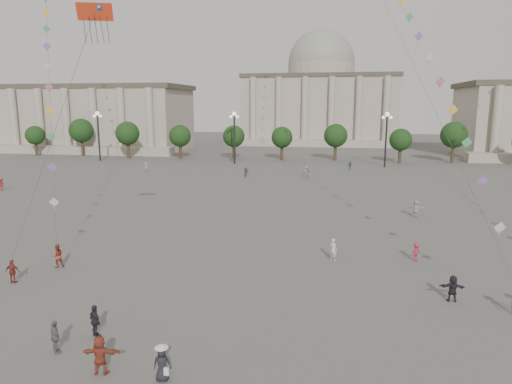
# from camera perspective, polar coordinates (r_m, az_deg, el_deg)

# --- Properties ---
(ground) EXTENTS (360.00, 360.00, 0.00)m
(ground) POSITION_cam_1_polar(r_m,az_deg,el_deg) (25.10, -4.23, -17.53)
(ground) COLOR #514F4D
(ground) RESTS_ON ground
(hall_west) EXTENTS (84.00, 26.22, 17.20)m
(hall_west) POSITION_cam_1_polar(r_m,az_deg,el_deg) (140.69, -25.25, 8.36)
(hall_west) COLOR #AC9E90
(hall_west) RESTS_ON ground
(hall_central) EXTENTS (48.30, 34.30, 35.50)m
(hall_central) POSITION_cam_1_polar(r_m,az_deg,el_deg) (150.74, 8.03, 11.58)
(hall_central) COLOR #AC9E90
(hall_central) RESTS_ON ground
(tree_row) EXTENTS (137.12, 5.12, 8.00)m
(tree_row) POSITION_cam_1_polar(r_m,az_deg,el_deg) (99.76, 6.81, 6.98)
(tree_row) COLOR #36291B
(tree_row) RESTS_ON ground
(lamp_post_far_west) EXTENTS (2.00, 0.90, 10.65)m
(lamp_post_far_west) POSITION_cam_1_polar(r_m,az_deg,el_deg) (104.54, -19.14, 7.71)
(lamp_post_far_west) COLOR #262628
(lamp_post_far_west) RESTS_ON ground
(lamp_post_mid_west) EXTENTS (2.00, 0.90, 10.65)m
(lamp_post_mid_west) POSITION_cam_1_polar(r_m,az_deg,el_deg) (93.79, -2.72, 8.00)
(lamp_post_mid_west) COLOR #262628
(lamp_post_mid_west) RESTS_ON ground
(lamp_post_mid_east) EXTENTS (2.00, 0.90, 10.65)m
(lamp_post_mid_east) POSITION_cam_1_polar(r_m,az_deg,el_deg) (91.99, 16.00, 7.55)
(lamp_post_mid_east) COLOR #262628
(lamp_post_mid_east) RESTS_ON ground
(person_crowd_0) EXTENTS (1.00, 0.72, 1.58)m
(person_crowd_0) POSITION_cam_1_polar(r_m,az_deg,el_deg) (87.59, 11.65, 3.28)
(person_crowd_0) COLOR #355578
(person_crowd_0) RESTS_ON ground
(person_crowd_2) EXTENTS (0.99, 1.30, 1.78)m
(person_crowd_2) POSITION_cam_1_polar(r_m,az_deg,el_deg) (73.85, -29.23, 0.83)
(person_crowd_2) COLOR maroon
(person_crowd_2) RESTS_ON ground
(person_crowd_3) EXTENTS (1.54, 0.50, 1.66)m
(person_crowd_3) POSITION_cam_1_polar(r_m,az_deg,el_deg) (31.08, 23.36, -11.00)
(person_crowd_3) COLOR black
(person_crowd_3) RESTS_ON ground
(person_crowd_4) EXTENTS (1.65, 1.68, 1.93)m
(person_crowd_4) POSITION_cam_1_polar(r_m,az_deg,el_deg) (76.38, 6.30, 2.49)
(person_crowd_4) COLOR beige
(person_crowd_4) RESTS_ON ground
(person_crowd_7) EXTENTS (1.84, 1.18, 1.90)m
(person_crowd_7) POSITION_cam_1_polar(r_m,az_deg,el_deg) (52.05, 19.39, -1.97)
(person_crowd_7) COLOR silver
(person_crowd_7) RESTS_ON ground
(person_crowd_8) EXTENTS (1.10, 1.00, 1.48)m
(person_crowd_8) POSITION_cam_1_polar(r_m,az_deg,el_deg) (37.61, 19.43, -7.10)
(person_crowd_8) COLOR #A02B40
(person_crowd_8) RESTS_ON ground
(person_crowd_10) EXTENTS (0.63, 0.76, 1.79)m
(person_crowd_10) POSITION_cam_1_polar(r_m,az_deg,el_deg) (85.01, -13.56, 3.05)
(person_crowd_10) COLOR #B1B2AD
(person_crowd_10) RESTS_ON ground
(person_crowd_12) EXTENTS (1.39, 1.53, 1.69)m
(person_crowd_12) POSITION_cam_1_polar(r_m,az_deg,el_deg) (76.75, -1.25, 2.51)
(person_crowd_12) COLOR slate
(person_crowd_12) RESTS_ON ground
(person_crowd_13) EXTENTS (0.78, 0.69, 1.78)m
(person_crowd_13) POSITION_cam_1_polar(r_m,az_deg,el_deg) (36.12, 9.61, -7.11)
(person_crowd_13) COLOR silver
(person_crowd_13) RESTS_ON ground
(tourist_0) EXTENTS (1.00, 0.49, 1.65)m
(tourist_0) POSITION_cam_1_polar(r_m,az_deg,el_deg) (35.42, -28.14, -8.75)
(tourist_0) COLOR maroon
(tourist_0) RESTS_ON ground
(tourist_1) EXTENTS (1.08, 0.94, 1.75)m
(tourist_1) POSITION_cam_1_polar(r_m,az_deg,el_deg) (25.99, -19.47, -14.97)
(tourist_1) COLOR #222227
(tourist_1) RESTS_ON ground
(tourist_2) EXTENTS (1.75, 0.78, 1.82)m
(tourist_2) POSITION_cam_1_polar(r_m,az_deg,el_deg) (22.76, -18.91, -18.71)
(tourist_2) COLOR #9B3C2A
(tourist_2) RESTS_ON ground
(tourist_3) EXTENTS (1.02, 0.94, 1.68)m
(tourist_3) POSITION_cam_1_polar(r_m,az_deg,el_deg) (25.16, -23.80, -16.26)
(tourist_3) COLOR #5F5E63
(tourist_3) RESTS_ON ground
(kite_flyer_0) EXTENTS (1.09, 1.08, 1.78)m
(kite_flyer_0) POSITION_cam_1_polar(r_m,az_deg,el_deg) (37.27, -23.58, -7.32)
(kite_flyer_0) COLOR #983929
(kite_flyer_0) RESTS_ON ground
(hat_person) EXTENTS (0.85, 0.64, 1.69)m
(hat_person) POSITION_cam_1_polar(r_m,az_deg,el_deg) (21.63, -11.66, -20.19)
(hat_person) COLOR black
(hat_person) RESTS_ON ground
(dragon_kite) EXTENTS (4.18, 1.62, 17.32)m
(dragon_kite) POSITION_cam_1_polar(r_m,az_deg,el_deg) (32.36, -19.52, 19.02)
(dragon_kite) COLOR red
(dragon_kite) RESTS_ON ground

